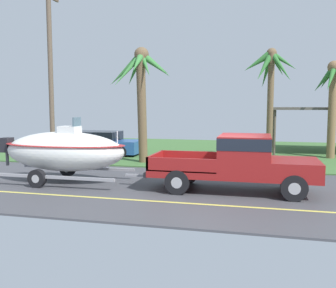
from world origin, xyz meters
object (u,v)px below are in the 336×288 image
object	(u,v)px
carport_awning	(328,109)
palm_tree_near_right	(335,90)
palm_tree_near_left	(270,77)
utility_pole	(51,71)
pickup_truck_towing	(244,161)
boat_on_trailer	(64,151)
palm_tree_mid	(141,78)
parked_sedan_near	(100,143)

from	to	relation	value
carport_awning	palm_tree_near_right	world-z (taller)	palm_tree_near_right
palm_tree_near_left	utility_pole	bearing A→B (deg)	-166.24
pickup_truck_towing	utility_pole	xyz separation A→B (m)	(-9.81, 4.62, 3.52)
carport_awning	utility_pole	xyz separation A→B (m)	(-14.20, -6.88, 1.94)
boat_on_trailer	palm_tree_near_right	world-z (taller)	palm_tree_near_right
pickup_truck_towing	palm_tree_mid	bearing A→B (deg)	135.98
palm_tree_mid	carport_awning	bearing A→B (deg)	34.31
boat_on_trailer	carport_awning	distance (m)	15.96
boat_on_trailer	parked_sedan_near	size ratio (longest dim) A/B	1.26
boat_on_trailer	carport_awning	size ratio (longest dim) A/B	0.89
pickup_truck_towing	palm_tree_near_left	xyz separation A→B (m)	(0.91, 7.24, 3.26)
palm_tree_mid	utility_pole	world-z (taller)	utility_pole
boat_on_trailer	palm_tree_near_left	size ratio (longest dim) A/B	1.04
parked_sedan_near	palm_tree_near_left	distance (m)	10.10
boat_on_trailer	palm_tree_near_right	size ratio (longest dim) A/B	1.14
boat_on_trailer	palm_tree_near_left	xyz separation A→B (m)	(7.49, 7.24, 3.13)
pickup_truck_towing	boat_on_trailer	bearing A→B (deg)	-180.00
palm_tree_near_left	palm_tree_near_right	xyz separation A→B (m)	(3.34, 1.67, -0.61)
boat_on_trailer	parked_sedan_near	world-z (taller)	boat_on_trailer
palm_tree_near_left	palm_tree_mid	bearing A→B (deg)	-159.55
palm_tree_near_right	palm_tree_mid	size ratio (longest dim) A/B	0.92
utility_pole	palm_tree_near_right	bearing A→B (deg)	17.00
carport_awning	palm_tree_mid	size ratio (longest dim) A/B	1.19
pickup_truck_towing	utility_pole	world-z (taller)	utility_pole
palm_tree_near_right	utility_pole	distance (m)	14.73
boat_on_trailer	palm_tree_mid	size ratio (longest dim) A/B	1.05
boat_on_trailer	palm_tree_near_right	xyz separation A→B (m)	(10.83, 8.92, 2.51)
pickup_truck_towing	utility_pole	bearing A→B (deg)	154.78
pickup_truck_towing	boat_on_trailer	size ratio (longest dim) A/B	0.96
pickup_truck_towing	boat_on_trailer	xyz separation A→B (m)	(-6.58, -0.00, 0.13)
utility_pole	boat_on_trailer	bearing A→B (deg)	-55.05
pickup_truck_towing	palm_tree_mid	xyz separation A→B (m)	(-5.16, 4.98, 3.12)
parked_sedan_near	pickup_truck_towing	bearing A→B (deg)	-41.26
parked_sedan_near	palm_tree_mid	size ratio (longest dim) A/B	0.84
parked_sedan_near	carport_awning	bearing A→B (deg)	17.36
boat_on_trailer	utility_pole	bearing A→B (deg)	124.95
boat_on_trailer	utility_pole	world-z (taller)	utility_pole
pickup_truck_towing	palm_tree_mid	world-z (taller)	palm_tree_mid
boat_on_trailer	palm_tree_near_right	bearing A→B (deg)	39.47
pickup_truck_towing	palm_tree_near_right	xyz separation A→B (m)	(4.25, 8.92, 2.64)
utility_pole	palm_tree_mid	bearing A→B (deg)	4.46
palm_tree_near_right	utility_pole	size ratio (longest dim) A/B	0.59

